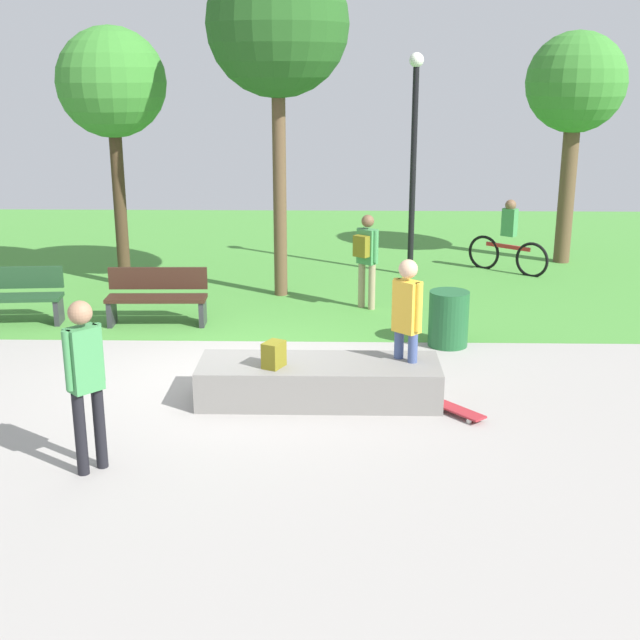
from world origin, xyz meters
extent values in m
plane|color=#9E9993|center=(0.00, 0.00, 0.00)|extent=(28.00, 28.00, 0.00)
cube|color=#478C38|center=(0.00, 7.75, 0.00)|extent=(26.60, 12.49, 0.01)
cube|color=gray|center=(1.19, -0.84, 0.25)|extent=(2.99, 0.97, 0.50)
cube|color=olive|center=(0.64, -1.01, 0.66)|extent=(0.30, 0.34, 0.32)
cylinder|color=black|center=(-1.18, -2.89, 0.44)|extent=(0.12, 0.12, 0.88)
cylinder|color=black|center=(-1.03, -2.73, 0.44)|extent=(0.12, 0.12, 0.88)
cube|color=#3F8C4C|center=(-1.10, -2.81, 1.21)|extent=(0.36, 0.37, 0.66)
cylinder|color=#3F8C4C|center=(-1.22, -2.93, 1.24)|extent=(0.09, 0.09, 0.61)
cylinder|color=#3F8C4C|center=(-0.98, -2.69, 1.24)|extent=(0.09, 0.09, 0.61)
sphere|color=#9E7556|center=(-1.10, -2.81, 1.70)|extent=(0.24, 0.24, 0.24)
cylinder|color=#3F5184|center=(2.18, -0.64, 0.43)|extent=(0.12, 0.12, 0.87)
cylinder|color=#3F5184|center=(2.34, -0.79, 0.43)|extent=(0.12, 0.12, 0.87)
cube|color=gold|center=(2.26, -0.72, 1.19)|extent=(0.37, 0.37, 0.65)
cylinder|color=gold|center=(2.14, -0.60, 1.22)|extent=(0.09, 0.09, 0.60)
cylinder|color=gold|center=(2.39, -0.83, 1.22)|extent=(0.09, 0.09, 0.60)
sphere|color=tan|center=(2.26, -0.72, 1.66)|extent=(0.23, 0.23, 0.23)
cube|color=#A5262D|center=(2.84, -1.26, 0.07)|extent=(0.67, 0.74, 0.02)
cylinder|color=silver|center=(3.08, -1.42, 0.03)|extent=(0.06, 0.06, 0.06)
cylinder|color=silver|center=(2.96, -1.52, 0.03)|extent=(0.06, 0.06, 0.06)
cylinder|color=silver|center=(2.72, -1.00, 0.03)|extent=(0.06, 0.06, 0.06)
cylinder|color=silver|center=(2.59, -1.10, 0.03)|extent=(0.06, 0.06, 0.06)
cube|color=#1E4223|center=(-3.87, 2.31, 0.45)|extent=(1.63, 0.59, 0.06)
cube|color=#1E4223|center=(-3.89, 2.53, 0.73)|extent=(1.60, 0.21, 0.36)
cube|color=#2D2D33|center=(-3.13, 2.38, 0.23)|extent=(0.12, 0.40, 0.45)
cube|color=#331E14|center=(-1.51, 2.32, 0.45)|extent=(1.61, 0.48, 0.06)
cube|color=#331E14|center=(-1.52, 2.54, 0.73)|extent=(1.60, 0.10, 0.36)
cube|color=#2D2D33|center=(-0.77, 2.34, 0.23)|extent=(0.09, 0.40, 0.45)
cube|color=#2D2D33|center=(-2.24, 2.30, 0.23)|extent=(0.09, 0.40, 0.45)
cylinder|color=brown|center=(6.24, 7.18, 1.57)|extent=(0.34, 0.34, 3.14)
sphere|color=#387F2D|center=(6.24, 7.18, 3.75)|extent=(2.03, 2.03, 2.03)
cylinder|color=#42301E|center=(-2.71, 5.02, 1.59)|extent=(0.24, 0.24, 3.17)
sphere|color=#387F2D|center=(-2.71, 5.02, 3.77)|extent=(1.98, 1.98, 1.98)
cylinder|color=brown|center=(0.36, 4.29, 1.99)|extent=(0.24, 0.24, 3.99)
sphere|color=#23561E|center=(0.36, 4.29, 4.72)|extent=(2.44, 2.44, 2.44)
cylinder|color=black|center=(2.87, 5.93, 2.02)|extent=(0.12, 0.12, 4.04)
sphere|color=silver|center=(2.87, 5.93, 4.16)|extent=(0.28, 0.28, 0.28)
cylinder|color=#1E592D|center=(3.07, 1.38, 0.42)|extent=(0.59, 0.59, 0.83)
cylinder|color=tan|center=(1.83, 3.48, 0.40)|extent=(0.12, 0.12, 0.80)
cylinder|color=tan|center=(2.00, 3.34, 0.40)|extent=(0.12, 0.12, 0.80)
cube|color=#3F8C4C|center=(1.91, 3.41, 1.09)|extent=(0.37, 0.36, 0.60)
cylinder|color=#3F8C4C|center=(1.78, 3.52, 1.12)|extent=(0.09, 0.09, 0.55)
cylinder|color=#3F8C4C|center=(2.04, 3.30, 1.12)|extent=(0.09, 0.09, 0.55)
sphere|color=brown|center=(1.91, 3.41, 1.53)|extent=(0.22, 0.22, 0.22)
cube|color=olive|center=(1.81, 3.29, 1.12)|extent=(0.30, 0.29, 0.36)
torus|color=black|center=(4.45, 6.56, 0.33)|extent=(0.59, 0.51, 0.72)
torus|color=black|center=(5.30, 5.86, 0.33)|extent=(0.59, 0.51, 0.72)
cube|color=#B22626|center=(4.88, 6.21, 0.53)|extent=(0.79, 0.66, 0.08)
cube|color=#3F8C4C|center=(4.88, 6.21, 1.03)|extent=(0.33, 0.32, 0.56)
sphere|color=brown|center=(4.88, 6.21, 1.38)|extent=(0.22, 0.22, 0.22)
camera|label=1|loc=(1.42, -10.55, 3.95)|focal=46.77mm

